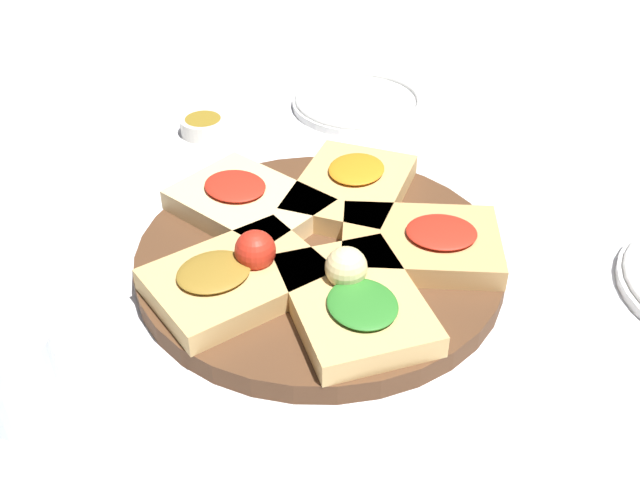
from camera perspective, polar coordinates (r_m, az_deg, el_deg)
ground_plane at (r=0.76m, az=0.00°, el=-2.01°), size 3.00×3.00×0.00m
serving_board at (r=0.76m, az=0.00°, el=-1.36°), size 0.37×0.37×0.02m
focaccia_slice_0 at (r=0.82m, az=2.39°, el=4.01°), size 0.18×0.19×0.03m
focaccia_slice_1 at (r=0.80m, az=-5.53°, el=2.85°), size 0.17×0.14×0.03m
focaccia_slice_2 at (r=0.70m, az=-6.54°, el=-2.51°), size 0.12×0.16×0.05m
focaccia_slice_3 at (r=0.67m, az=2.60°, el=-4.48°), size 0.18×0.16×0.05m
focaccia_slice_4 at (r=0.75m, az=7.79°, el=-0.21°), size 0.19×0.19×0.03m
plate_left at (r=1.07m, az=2.94°, el=10.49°), size 0.19×0.19×0.02m
water_glass at (r=0.65m, az=-22.18°, el=-9.55°), size 0.07×0.07×0.08m
dipping_bowl at (r=1.01m, az=-8.87°, el=8.61°), size 0.06×0.06×0.02m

